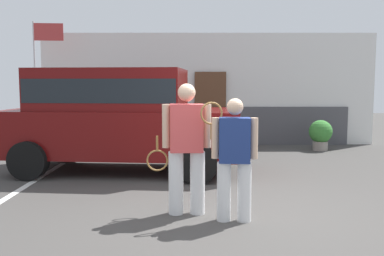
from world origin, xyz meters
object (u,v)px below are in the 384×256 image
Objects in this scene: tennis_player_woman at (234,157)px; potted_plant_by_porch at (320,134)px; flag_pole at (41,62)px; tennis_player_man at (186,147)px; parked_suv at (118,115)px.

potted_plant_by_porch is at bearing -111.86° from tennis_player_woman.
flag_pole is (-7.40, 0.17, 1.88)m from potted_plant_by_porch.
parked_suv is at bearing -65.60° from tennis_player_man.
tennis_player_woman is at bearing -116.21° from potted_plant_by_porch.
flag_pole reaches higher than tennis_player_woman.
parked_suv is 1.40× the size of flag_pole.
tennis_player_man is at bearing -122.19° from potted_plant_by_porch.
parked_suv reaches higher than tennis_player_woman.
parked_suv is at bearing -53.13° from tennis_player_woman.
potted_plant_by_porch is at bearing 33.95° from parked_suv.
tennis_player_woman is at bearing -52.38° from parked_suv.
tennis_player_woman is (2.01, -3.15, -0.32)m from parked_suv.
potted_plant_by_porch is (2.88, 5.85, -0.38)m from tennis_player_woman.
potted_plant_by_porch is 0.24× the size of flag_pole.
parked_suv reaches higher than potted_plant_by_porch.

